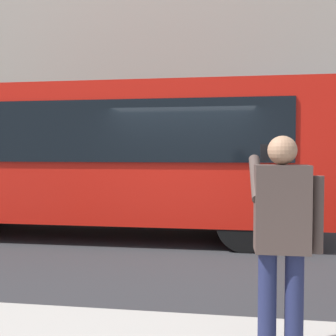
% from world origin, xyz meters
% --- Properties ---
extents(ground_plane, '(60.00, 60.00, 0.00)m').
position_xyz_m(ground_plane, '(0.00, 0.00, 0.00)').
color(ground_plane, '#2B2B2D').
extents(building_facade_far, '(28.00, 1.55, 12.00)m').
position_xyz_m(building_facade_far, '(-0.02, -6.80, 5.99)').
color(building_facade_far, '#A89E8E').
rests_on(building_facade_far, ground_plane).
extents(red_bus, '(9.05, 2.54, 3.08)m').
position_xyz_m(red_bus, '(1.94, -0.72, 1.68)').
color(red_bus, red).
rests_on(red_bus, ground_plane).
extents(pedestrian_photographer, '(0.53, 0.52, 1.70)m').
position_xyz_m(pedestrian_photographer, '(-1.16, 4.22, 1.14)').
color(pedestrian_photographer, '#1E2347').
rests_on(pedestrian_photographer, sidewalk_curb).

